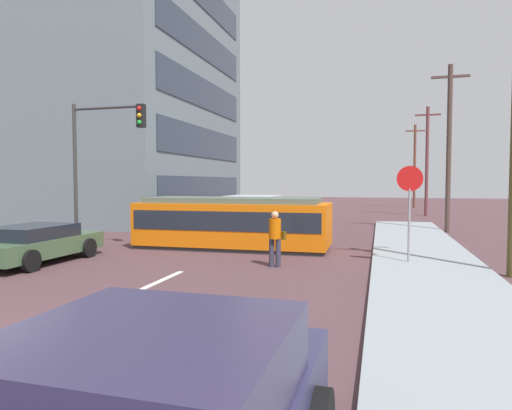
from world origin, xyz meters
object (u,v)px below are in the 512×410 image
Objects in this scene: utility_pole_mid at (449,145)px; utility_pole_far at (427,159)px; pedestrian_crossing at (275,236)px; city_bus at (247,212)px; streetcar_tram at (233,222)px; utility_pole_distant at (415,165)px; traffic_light_mast at (101,147)px; stop_sign at (410,194)px; parked_sedan_mid at (36,243)px.

utility_pole_mid is 1.04× the size of utility_pole_far.
utility_pole_mid is at bearing 60.90° from pedestrian_crossing.
streetcar_tram is at bearing -79.57° from city_bus.
utility_pole_distant reaches higher than streetcar_tram.
utility_pole_far is (0.03, 11.20, -0.14)m from utility_pole_mid.
pedestrian_crossing is 0.20× the size of utility_pole_mid.
traffic_light_mast reaches higher than city_bus.
stop_sign is at bearing -2.91° from traffic_light_mast.
parked_sedan_mid is 1.51× the size of stop_sign.
streetcar_tram reaches higher than city_bus.
utility_pole_distant reaches higher than stop_sign.
parked_sedan_mid is at bearing -111.51° from utility_pole_distant.
utility_pole_far is (9.64, 14.23, 3.16)m from city_bus.
parked_sedan_mid is 4.45m from traffic_light_mast.
pedestrian_crossing is at bearing -68.11° from city_bus.
utility_pole_mid reaches higher than streetcar_tram.
streetcar_tram is 31.29m from utility_pole_distant.
stop_sign reaches higher than city_bus.
stop_sign is 0.53× the size of traffic_light_mast.
stop_sign is (7.17, -7.09, 1.15)m from city_bus.
city_bus is at bearing 135.34° from stop_sign.
stop_sign reaches higher than parked_sedan_mid.
city_bus is 8.91m from pedestrian_crossing.
streetcar_tram is 12.28m from utility_pole_mid.
city_bus is 3.21× the size of pedestrian_crossing.
traffic_light_mast is at bearing -161.70° from streetcar_tram.
traffic_light_mast is at bearing 177.09° from stop_sign.
traffic_light_mast is at bearing -119.95° from city_bus.
utility_pole_distant is at bearing 69.09° from city_bus.
pedestrian_crossing is (2.40, -3.28, -0.06)m from streetcar_tram.
utility_pole_mid reaches higher than stop_sign.
parked_sedan_mid is at bearing -167.44° from stop_sign.
traffic_light_mast is 0.68× the size of utility_pole_far.
utility_pole_far is (13.72, 23.82, 3.58)m from parked_sedan_mid.
city_bus is 0.67× the size of utility_pole_distant.
streetcar_tram is 0.88× the size of utility_pole_mid.
traffic_light_mast is 34.15m from utility_pole_distant.
parked_sedan_mid is at bearing -137.32° from utility_pole_mid.
utility_pole_mid is 11.20m from utility_pole_far.
city_bus reaches higher than pedestrian_crossing.
streetcar_tram is 2.55× the size of stop_sign.
city_bus is at bearing 66.94° from parked_sedan_mid.
city_bus is 10.44m from parked_sedan_mid.
utility_pole_far is (13.40, 20.76, 0.38)m from traffic_light_mast.
utility_pole_mid is 1.04× the size of utility_pole_distant.
parked_sedan_mid is 37.28m from utility_pole_distant.
pedestrian_crossing is 23.59m from utility_pole_far.
utility_pole_distant is (6.20, 33.19, 3.26)m from pedestrian_crossing.
parked_sedan_mid is (-4.08, -9.60, -0.42)m from city_bus.
pedestrian_crossing is 0.30× the size of traffic_light_mast.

